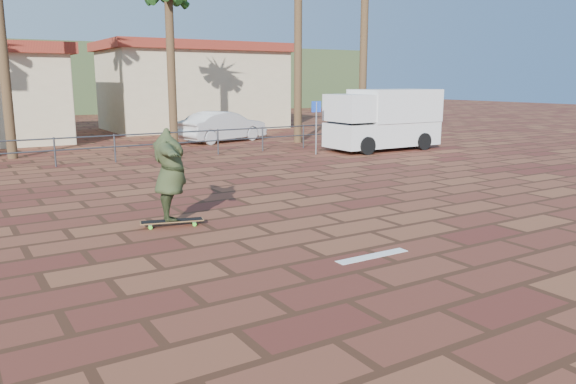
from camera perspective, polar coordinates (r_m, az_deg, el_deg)
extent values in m
plane|color=brown|center=(10.01, 1.04, -5.40)|extent=(120.00, 120.00, 0.00)
cube|color=white|center=(9.49, 8.59, -6.45)|extent=(1.40, 0.22, 0.01)
cylinder|color=#47494F|center=(20.44, -22.61, 3.78)|extent=(0.06, 0.06, 1.00)
cylinder|color=#47494F|center=(20.85, -17.18, 4.27)|extent=(0.06, 0.06, 1.00)
cylinder|color=#47494F|center=(21.44, -12.00, 4.71)|extent=(0.06, 0.06, 1.00)
cylinder|color=#47494F|center=(22.19, -7.12, 5.09)|extent=(0.06, 0.06, 1.00)
cylinder|color=#47494F|center=(23.09, -2.59, 5.40)|extent=(0.06, 0.06, 1.00)
cylinder|color=#47494F|center=(24.12, 1.57, 5.66)|extent=(0.06, 0.06, 1.00)
cylinder|color=#47494F|center=(25.27, 5.38, 5.88)|extent=(0.06, 0.06, 1.00)
cylinder|color=#47494F|center=(26.52, 8.85, 6.05)|extent=(0.06, 0.06, 1.00)
cylinder|color=#47494F|center=(20.80, -17.25, 5.50)|extent=(24.00, 0.05, 0.05)
cylinder|color=#47494F|center=(20.84, -17.19, 4.41)|extent=(24.00, 0.05, 0.05)
cylinder|color=brown|center=(23.19, -27.06, 13.15)|extent=(0.36, 0.36, 8.20)
cylinder|color=brown|center=(25.11, -11.77, 11.94)|extent=(0.36, 0.36, 6.50)
cylinder|color=brown|center=(26.25, 1.02, 13.56)|extent=(0.36, 0.36, 7.80)
cylinder|color=brown|center=(27.23, 7.70, 14.43)|extent=(0.36, 0.36, 8.80)
cube|color=beige|center=(34.67, -9.55, 10.13)|extent=(10.00, 6.00, 4.50)
cube|color=maroon|center=(34.71, -9.69, 14.26)|extent=(10.60, 6.60, 0.50)
cube|color=#384C28|center=(58.28, -27.13, 10.23)|extent=(70.00, 18.00, 6.00)
cube|color=olive|center=(11.46, -11.70, -2.90)|extent=(1.27, 0.59, 0.02)
cube|color=black|center=(11.46, -11.71, -2.84)|extent=(1.22, 0.56, 0.00)
cube|color=silver|center=(11.45, -13.85, -3.20)|extent=(0.12, 0.21, 0.03)
cube|color=silver|center=(11.51, -9.56, -2.94)|extent=(0.12, 0.21, 0.03)
cylinder|color=#54DB2E|center=(11.34, -13.80, -3.52)|extent=(0.09, 0.05, 0.08)
cylinder|color=#54DB2E|center=(11.58, -13.87, -3.21)|extent=(0.09, 0.05, 0.08)
cylinder|color=#54DB2E|center=(11.40, -9.48, -3.25)|extent=(0.09, 0.05, 0.08)
cylinder|color=#54DB2E|center=(11.64, -9.63, -2.95)|extent=(0.09, 0.05, 0.08)
imported|color=#313B1F|center=(11.27, -11.89, 1.72)|extent=(1.03, 2.35, 1.85)
cube|color=silver|center=(23.87, 9.58, 5.86)|extent=(4.81, 1.98, 0.98)
cube|color=silver|center=(24.21, 10.80, 8.63)|extent=(3.57, 2.07, 1.33)
cube|color=silver|center=(22.72, 6.42, 8.48)|extent=(1.43, 1.96, 1.07)
cube|color=black|center=(22.40, 5.21, 7.44)|extent=(0.06, 1.51, 0.58)
cylinder|color=black|center=(22.17, 8.00, 4.68)|extent=(0.71, 0.25, 0.71)
cylinder|color=black|center=(23.63, 5.12, 5.15)|extent=(0.71, 0.25, 0.71)
cylinder|color=black|center=(24.19, 13.57, 5.03)|extent=(0.71, 0.25, 0.71)
cylinder|color=black|center=(25.54, 10.61, 5.47)|extent=(0.71, 0.25, 0.71)
imported|color=silver|center=(26.86, -6.62, 6.64)|extent=(4.60, 2.60, 1.43)
cylinder|color=gray|center=(22.02, 2.87, 6.48)|extent=(0.06, 0.06, 2.05)
cube|color=#193FB2|center=(21.97, 2.89, 8.65)|extent=(0.42, 0.05, 0.42)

